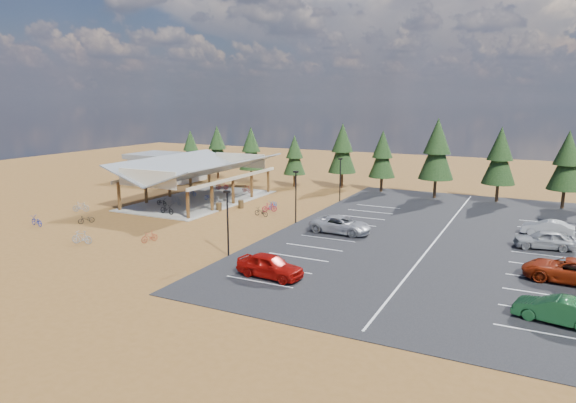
{
  "coord_description": "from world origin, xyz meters",
  "views": [
    {
      "loc": [
        26.11,
        -41.96,
        11.93
      ],
      "look_at": [
        4.48,
        1.36,
        2.21
      ],
      "focal_mm": 32.0,
      "sensor_mm": 36.0,
      "label": 1
    }
  ],
  "objects_px": {
    "bike_4": "(167,209)",
    "bike_2": "(191,192)",
    "bike_3": "(222,186)",
    "bike_7": "(247,189)",
    "bike_0": "(162,202)",
    "car_8": "(544,239)",
    "bike_1": "(176,200)",
    "trash_bin_1": "(241,204)",
    "bike_13": "(82,237)",
    "trash_bin_0": "(219,207)",
    "lamp_post_1": "(296,193)",
    "bike_pavilion": "(200,169)",
    "bike_8": "(86,219)",
    "car_6": "(569,270)",
    "bike_5": "(216,201)",
    "car_9": "(547,228)",
    "bike_16": "(261,212)",
    "car_0": "(270,266)",
    "bike_11": "(149,237)",
    "car_2": "(341,225)",
    "lamp_post_0": "(228,218)",
    "bike_6": "(209,197)",
    "bike_9": "(81,207)",
    "bike_14": "(273,204)",
    "bike_15": "(269,207)",
    "car_5": "(557,310)",
    "outbuilding": "(167,166)",
    "bike_10": "(36,221)",
    "lamp_post_2": "(340,177)"
  },
  "relations": [
    {
      "from": "bike_4",
      "to": "bike_2",
      "type": "bearing_deg",
      "value": 31.42
    },
    {
      "from": "bike_3",
      "to": "bike_7",
      "type": "bearing_deg",
      "value": -115.62
    },
    {
      "from": "bike_0",
      "to": "bike_4",
      "type": "xyz_separation_m",
      "value": [
        3.33,
        -3.12,
        0.07
      ]
    },
    {
      "from": "car_8",
      "to": "bike_1",
      "type": "bearing_deg",
      "value": -101.38
    },
    {
      "from": "trash_bin_1",
      "to": "bike_13",
      "type": "xyz_separation_m",
      "value": [
        -4.33,
        -18.2,
        0.11
      ]
    },
    {
      "from": "trash_bin_0",
      "to": "car_8",
      "type": "distance_m",
      "value": 31.61
    },
    {
      "from": "lamp_post_1",
      "to": "bike_pavilion",
      "type": "bearing_deg",
      "value": 161.57
    },
    {
      "from": "bike_8",
      "to": "car_6",
      "type": "relative_size",
      "value": 0.27
    },
    {
      "from": "bike_pavilion",
      "to": "bike_5",
      "type": "relative_size",
      "value": 10.81
    },
    {
      "from": "bike_2",
      "to": "car_9",
      "type": "xyz_separation_m",
      "value": [
        39.63,
        -1.23,
        0.2
      ]
    },
    {
      "from": "lamp_post_1",
      "to": "bike_16",
      "type": "xyz_separation_m",
      "value": [
        -4.47,
        1.05,
        -2.53
      ]
    },
    {
      "from": "lamp_post_1",
      "to": "bike_0",
      "type": "height_order",
      "value": "lamp_post_1"
    },
    {
      "from": "car_0",
      "to": "car_9",
      "type": "height_order",
      "value": "car_0"
    },
    {
      "from": "bike_11",
      "to": "car_2",
      "type": "height_order",
      "value": "car_2"
    },
    {
      "from": "lamp_post_0",
      "to": "bike_16",
      "type": "height_order",
      "value": "lamp_post_0"
    },
    {
      "from": "bike_3",
      "to": "car_2",
      "type": "relative_size",
      "value": 0.32
    },
    {
      "from": "bike_16",
      "to": "car_0",
      "type": "relative_size",
      "value": 0.36
    },
    {
      "from": "bike_6",
      "to": "bike_7",
      "type": "xyz_separation_m",
      "value": [
        1.43,
        6.3,
        0.07
      ]
    },
    {
      "from": "bike_5",
      "to": "bike_9",
      "type": "height_order",
      "value": "bike_5"
    },
    {
      "from": "bike_3",
      "to": "bike_14",
      "type": "relative_size",
      "value": 0.95
    },
    {
      "from": "bike_15",
      "to": "car_5",
      "type": "height_order",
      "value": "car_5"
    },
    {
      "from": "bike_pavilion",
      "to": "bike_3",
      "type": "xyz_separation_m",
      "value": [
        -1.69,
        7.12,
        -3.2
      ]
    },
    {
      "from": "bike_pavilion",
      "to": "car_9",
      "type": "distance_m",
      "value": 37.13
    },
    {
      "from": "bike_11",
      "to": "car_9",
      "type": "distance_m",
      "value": 34.66
    },
    {
      "from": "bike_6",
      "to": "car_2",
      "type": "bearing_deg",
      "value": -101.12
    },
    {
      "from": "car_5",
      "to": "bike_2",
      "type": "bearing_deg",
      "value": -106.79
    },
    {
      "from": "car_5",
      "to": "car_6",
      "type": "xyz_separation_m",
      "value": [
        0.78,
        7.43,
        0.07
      ]
    },
    {
      "from": "bike_16",
      "to": "car_2",
      "type": "xyz_separation_m",
      "value": [
        9.83,
        -2.78,
        0.35
      ]
    },
    {
      "from": "outbuilding",
      "to": "bike_2",
      "type": "bearing_deg",
      "value": -39.36
    },
    {
      "from": "bike_pavilion",
      "to": "bike_2",
      "type": "height_order",
      "value": "bike_pavilion"
    },
    {
      "from": "bike_pavilion",
      "to": "bike_15",
      "type": "xyz_separation_m",
      "value": [
        10.27,
        -1.69,
        -3.34
      ]
    },
    {
      "from": "bike_16",
      "to": "outbuilding",
      "type": "bearing_deg",
      "value": -110.91
    },
    {
      "from": "outbuilding",
      "to": "bike_10",
      "type": "relative_size",
      "value": 5.85
    },
    {
      "from": "bike_3",
      "to": "bike_8",
      "type": "bearing_deg",
      "value": 157.77
    },
    {
      "from": "bike_16",
      "to": "lamp_post_1",
      "type": "bearing_deg",
      "value": 87.25
    },
    {
      "from": "trash_bin_0",
      "to": "bike_3",
      "type": "relative_size",
      "value": 0.52
    },
    {
      "from": "bike_7",
      "to": "bike_14",
      "type": "distance_m",
      "value": 9.99
    },
    {
      "from": "bike_0",
      "to": "bike_8",
      "type": "relative_size",
      "value": 1.04
    },
    {
      "from": "bike_14",
      "to": "trash_bin_0",
      "type": "bearing_deg",
      "value": -142.83
    },
    {
      "from": "lamp_post_0",
      "to": "bike_13",
      "type": "xyz_separation_m",
      "value": [
        -12.8,
        -2.64,
        -2.42
      ]
    },
    {
      "from": "bike_pavilion",
      "to": "bike_11",
      "type": "distance_m",
      "value": 18.33
    },
    {
      "from": "car_5",
      "to": "bike_10",
      "type": "bearing_deg",
      "value": -81.97
    },
    {
      "from": "bike_10",
      "to": "bike_14",
      "type": "bearing_deg",
      "value": 147.26
    },
    {
      "from": "lamp_post_0",
      "to": "lamp_post_2",
      "type": "height_order",
      "value": "same"
    },
    {
      "from": "bike_4",
      "to": "bike_13",
      "type": "distance_m",
      "value": 11.87
    },
    {
      "from": "trash_bin_0",
      "to": "bike_8",
      "type": "distance_m",
      "value": 13.42
    },
    {
      "from": "bike_6",
      "to": "trash_bin_1",
      "type": "bearing_deg",
      "value": -98.52
    },
    {
      "from": "bike_4",
      "to": "car_6",
      "type": "height_order",
      "value": "car_6"
    },
    {
      "from": "lamp_post_1",
      "to": "bike_6",
      "type": "relative_size",
      "value": 3.3
    },
    {
      "from": "trash_bin_1",
      "to": "bike_7",
      "type": "xyz_separation_m",
      "value": [
        -4.05,
        8.01,
        0.13
      ]
    }
  ]
}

